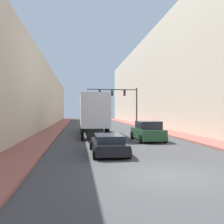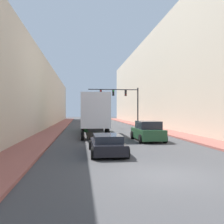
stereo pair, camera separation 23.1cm
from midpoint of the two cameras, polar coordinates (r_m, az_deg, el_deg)
ground_plane at (r=10.44m, az=12.22°, el=-14.06°), size 200.00×200.00×0.00m
sidewalk_right at (r=40.90m, az=6.89°, el=-3.25°), size 2.49×80.00×0.15m
sidewalk_left at (r=39.73m, az=-12.59°, el=-3.35°), size 2.49×80.00×0.15m
building_right at (r=42.41m, az=12.50°, el=7.30°), size 6.00×80.00×15.55m
building_left at (r=40.30m, az=-18.63°, el=3.54°), size 6.00×80.00×9.78m
semi_truck at (r=26.88m, az=-4.82°, el=-0.34°), size 2.54×12.54×4.16m
sedan_car at (r=15.15m, az=-1.32°, el=-7.34°), size 2.07×4.69×1.16m
suv_car at (r=21.74m, az=7.84°, el=-4.41°), size 2.24×4.52×1.71m
traffic_signal_gantry at (r=38.54m, az=2.32°, el=3.07°), size 7.80×0.35×6.15m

